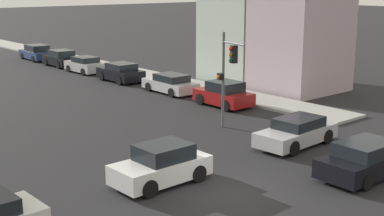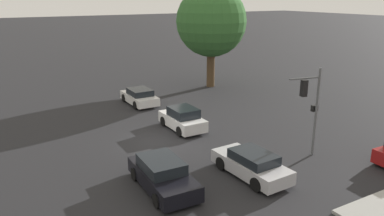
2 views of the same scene
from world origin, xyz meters
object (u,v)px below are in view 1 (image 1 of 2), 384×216
crossing_car_0 (162,165)px  parked_car_3 (85,65)px  parked_car_0 (224,94)px  traffic_signal (227,67)px  parked_car_2 (121,73)px  parked_car_5 (37,53)px  crossing_car_1 (297,132)px  parked_car_4 (61,59)px  crossing_car_2 (367,159)px  parked_car_1 (170,84)px

crossing_car_0 → parked_car_3: size_ratio=0.98×
parked_car_0 → parked_car_3: 17.02m
traffic_signal → parked_car_2: (3.47, 15.47, -2.63)m
traffic_signal → parked_car_0: size_ratio=1.31×
traffic_signal → parked_car_5: traffic_signal is taller
crossing_car_1 → parked_car_5: bearing=-98.2°
parked_car_3 → parked_car_4: parked_car_4 is taller
crossing_car_2 → parked_car_4: 34.60m
parked_car_1 → parked_car_5: 21.63m
parked_car_1 → parked_car_2: size_ratio=1.06×
traffic_signal → parked_car_4: (3.57, 25.62, -2.61)m
crossing_car_0 → parked_car_5: bearing=-108.2°
parked_car_3 → crossing_car_0: bearing=154.8°
crossing_car_0 → parked_car_4: (10.98, 29.62, -0.01)m
traffic_signal → crossing_car_0: size_ratio=1.32×
parked_car_4 → crossing_car_0: bearing=160.5°
parked_car_1 → parked_car_4: (-0.12, 16.15, 0.08)m
crossing_car_1 → crossing_car_2: (-1.11, -4.44, 0.04)m
crossing_car_1 → parked_car_0: size_ratio=1.16×
traffic_signal → parked_car_4: size_ratio=1.23×
crossing_car_1 → parked_car_0: bearing=-114.0°
parked_car_5 → crossing_car_0: bearing=164.7°
parked_car_4 → parked_car_5: size_ratio=0.88×
traffic_signal → parked_car_1: size_ratio=1.14×
traffic_signal → crossing_car_2: size_ratio=1.09×
crossing_car_0 → parked_car_1: size_ratio=0.87×
crossing_car_1 → crossing_car_2: crossing_car_2 is taller
crossing_car_1 → parked_car_2: size_ratio=1.08×
parked_car_3 → parked_car_4: 4.60m
parked_car_1 → crossing_car_1: bearing=168.3°
traffic_signal → parked_car_1: 10.52m
crossing_car_2 → parked_car_3: (4.09, 29.75, -0.03)m
parked_car_5 → parked_car_2: bearing=-178.5°
parked_car_0 → parked_car_5: (0.05, 27.10, -0.04)m
crossing_car_2 → parked_car_5: size_ratio=0.99×
parked_car_0 → parked_car_5: bearing=1.3°
parked_car_5 → parked_car_3: bearing=-179.1°
parked_car_1 → parked_car_2: bearing=3.6°
parked_car_1 → parked_car_3: size_ratio=1.13×
crossing_car_1 → traffic_signal: bearing=-86.7°
parked_car_3 → traffic_signal: bearing=169.0°
crossing_car_1 → parked_car_2: parked_car_2 is taller
crossing_car_1 → parked_car_0: 8.87m
parked_car_1 → parked_car_3: 11.56m
parked_car_2 → parked_car_4: (0.11, 10.14, 0.02)m
parked_car_0 → parked_car_2: size_ratio=0.93×
parked_car_2 → parked_car_4: 10.14m
parked_car_1 → parked_car_2: 6.01m
parked_car_4 → parked_car_1: bearing=-178.8°
crossing_car_0 → parked_car_4: bearing=-111.0°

